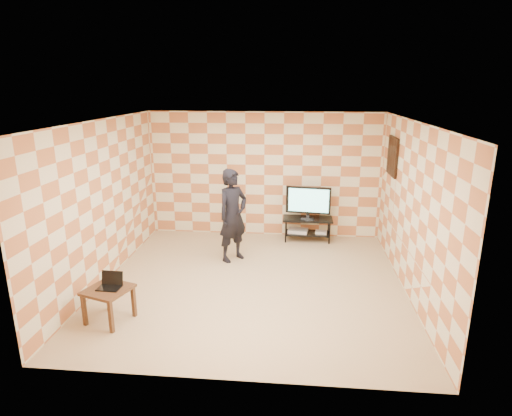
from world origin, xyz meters
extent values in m
plane|color=tan|center=(0.00, 0.00, 0.00)|extent=(5.00, 5.00, 0.00)
cube|color=beige|center=(0.00, 2.50, 1.35)|extent=(5.00, 0.02, 2.70)
cube|color=beige|center=(0.00, -2.50, 1.35)|extent=(5.00, 0.02, 2.70)
cube|color=beige|center=(-2.50, 0.00, 1.35)|extent=(0.02, 5.00, 2.70)
cube|color=beige|center=(2.50, 0.00, 1.35)|extent=(0.02, 5.00, 2.70)
cube|color=white|center=(0.00, 0.00, 2.70)|extent=(5.00, 5.00, 0.02)
cube|color=black|center=(2.47, 1.55, 1.95)|extent=(0.04, 0.72, 0.72)
cube|color=black|center=(2.47, 1.55, 1.95)|extent=(0.04, 0.03, 0.68)
cube|color=black|center=(2.47, 1.55, 1.95)|extent=(0.04, 0.68, 0.03)
cube|color=black|center=(0.96, 2.18, 0.48)|extent=(1.04, 0.47, 0.04)
cube|color=black|center=(0.96, 2.18, 0.16)|extent=(0.94, 0.42, 0.03)
cylinder|color=black|center=(0.50, 2.00, 0.25)|extent=(0.03, 0.03, 0.50)
cylinder|color=black|center=(0.50, 2.37, 0.25)|extent=(0.03, 0.03, 0.50)
cylinder|color=black|center=(1.42, 2.00, 0.25)|extent=(0.03, 0.03, 0.50)
cylinder|color=black|center=(1.42, 2.37, 0.25)|extent=(0.03, 0.03, 0.50)
cube|color=black|center=(0.96, 2.18, 0.51)|extent=(0.30, 0.21, 0.03)
cube|color=black|center=(0.96, 2.18, 0.57)|extent=(0.07, 0.06, 0.08)
cube|color=black|center=(0.96, 2.18, 0.90)|extent=(0.94, 0.18, 0.57)
cube|color=#7BE9DE|center=(0.96, 2.15, 0.90)|extent=(0.84, 0.11, 0.49)
cube|color=silver|center=(0.76, 2.18, 0.21)|extent=(0.45, 0.35, 0.07)
cube|color=silver|center=(1.25, 2.15, 0.20)|extent=(0.26, 0.20, 0.05)
cube|color=#381C12|center=(-1.89, -1.38, 0.48)|extent=(0.71, 0.71, 0.04)
cube|color=#381C12|center=(-2.19, -1.53, 0.23)|extent=(0.06, 0.06, 0.46)
cube|color=#381C12|center=(-2.04, -1.09, 0.23)|extent=(0.06, 0.06, 0.46)
cube|color=#381C12|center=(-1.74, -1.68, 0.23)|extent=(0.06, 0.06, 0.46)
cube|color=#381C12|center=(-1.59, -1.23, 0.23)|extent=(0.06, 0.06, 0.46)
cube|color=black|center=(-1.87, -1.38, 0.51)|extent=(0.32, 0.23, 0.02)
cube|color=black|center=(-1.86, -1.27, 0.61)|extent=(0.31, 0.07, 0.20)
imported|color=black|center=(-0.47, 0.99, 0.88)|extent=(0.74, 0.76, 1.76)
camera|label=1|loc=(0.68, -6.58, 3.22)|focal=30.00mm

